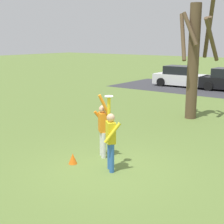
{
  "coord_description": "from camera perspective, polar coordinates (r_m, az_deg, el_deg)",
  "views": [
    {
      "loc": [
        5.49,
        -7.07,
        3.64
      ],
      "look_at": [
        -0.27,
        0.56,
        1.52
      ],
      "focal_mm": 52.99,
      "sensor_mm": 36.0,
      "label": 1
    }
  ],
  "objects": [
    {
      "name": "ground_plane",
      "position": [
        9.66,
        -0.75,
        -9.64
      ],
      "size": [
        120.0,
        120.0,
        0.0
      ],
      "primitive_type": "plane",
      "color": "olive"
    },
    {
      "name": "person_catcher",
      "position": [
        9.17,
        -0.22,
        -4.36
      ],
      "size": [
        0.56,
        0.55,
        2.08
      ],
      "rotation": [
        0.0,
        0.0,
        2.44
      ],
      "color": "#3366B7",
      "rests_on": "ground_plane"
    },
    {
      "name": "person_defender",
      "position": [
        10.27,
        -1.63,
        -2.52
      ],
      "size": [
        0.65,
        0.65,
        2.05
      ],
      "rotation": [
        0.0,
        0.0,
        5.58
      ],
      "color": "silver",
      "rests_on": "ground_plane"
    },
    {
      "name": "frisbee_disc",
      "position": [
        9.13,
        -0.53,
        2.72
      ],
      "size": [
        0.24,
        0.24,
        0.02
      ],
      "primitive_type": "cylinder",
      "color": "white",
      "rests_on": "person_catcher"
    },
    {
      "name": "parked_car_white",
      "position": [
        26.61,
        11.73,
        5.94
      ],
      "size": [
        4.16,
        2.16,
        1.59
      ],
      "rotation": [
        0.0,
        0.0,
        0.04
      ],
      "color": "white",
      "rests_on": "ground_plane"
    },
    {
      "name": "bare_tree_tall",
      "position": [
        15.56,
        14.07,
        9.23
      ],
      "size": [
        1.83,
        1.83,
        5.41
      ],
      "color": "brown",
      "rests_on": "ground_plane"
    },
    {
      "name": "field_cone_orange",
      "position": [
        9.99,
        -6.78,
        -7.98
      ],
      "size": [
        0.26,
        0.26,
        0.32
      ],
      "primitive_type": "cone",
      "color": "orange",
      "rests_on": "ground_plane"
    }
  ]
}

